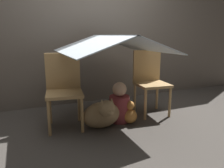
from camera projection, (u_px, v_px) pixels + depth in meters
The scene contains 9 objects.
ground_plane at pixel (115, 123), 2.81m from camera, with size 8.80×8.80×0.00m, color #47423D.
wall_back at pixel (89, 26), 3.48m from camera, with size 7.00×0.05×2.50m.
chair_left at pixel (64, 87), 2.63m from camera, with size 0.48×0.48×0.89m.
chair_right at pixel (150, 79), 3.10m from camera, with size 0.46×0.46×0.89m.
sheet_canopy at pixel (112, 44), 2.68m from camera, with size 1.23×1.31×0.22m.
person_front at pixel (119, 105), 2.82m from camera, with size 0.26×0.26×0.52m.
dog at pixel (103, 114), 2.60m from camera, with size 0.46×0.42×0.42m.
floor_cushion at pixel (110, 112), 3.04m from camera, with size 0.46×0.36×0.10m.
plush_toy at pixel (130, 114), 2.79m from camera, with size 0.18×0.18×0.29m.
Camera 1 is at (-1.07, -2.40, 1.11)m, focal length 35.00 mm.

